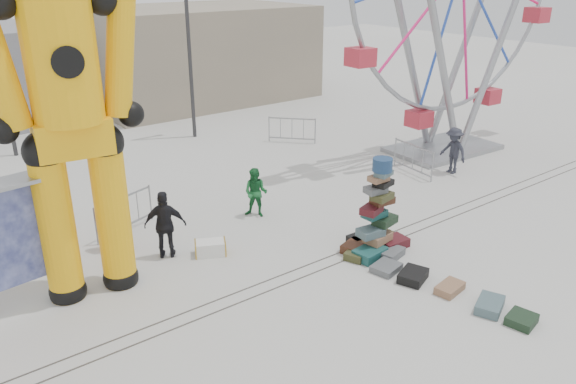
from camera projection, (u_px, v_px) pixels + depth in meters
ground at (342, 278)px, 13.73m from camera, size 90.00×90.00×0.00m
track_line_near at (326, 268)px, 14.17m from camera, size 40.00×0.04×0.01m
track_line_far at (316, 262)px, 14.46m from camera, size 40.00×0.04×0.01m
building_right at (195, 53)px, 31.46m from camera, size 12.00×8.00×5.00m
lamp_post_right at (190, 33)px, 23.36m from camera, size 1.41×0.25×8.00m
suitcase_tower at (377, 225)px, 14.81m from camera, size 1.83×1.62×2.60m
crash_test_dummy at (69, 110)px, 11.60m from camera, size 3.26×1.43×8.18m
steamer_trunk at (210, 248)px, 14.77m from camera, size 0.93×0.78×0.38m
row_case_0 at (358, 253)px, 14.69m from camera, size 0.95×0.76×0.21m
row_case_1 at (386, 268)px, 14.02m from camera, size 0.82×0.72×0.17m
row_case_2 at (413, 276)px, 13.58m from camera, size 0.91×0.80×0.24m
row_case_3 at (450, 288)px, 13.12m from camera, size 0.81×0.55×0.19m
row_case_4 at (490, 305)px, 12.43m from camera, size 0.95×0.79×0.23m
row_case_5 at (522, 320)px, 11.95m from camera, size 0.73×0.66×0.20m
barricade_dummy_c at (124, 214)px, 15.92m from camera, size 1.92×0.77×1.10m
barricade_wheel_front at (413, 159)px, 20.38m from camera, size 0.36×2.00×1.10m
barricade_wheel_back at (292, 130)px, 23.95m from camera, size 1.43×1.53×1.10m
pedestrian_red at (109, 221)px, 14.81m from camera, size 0.71×0.59×1.68m
pedestrian_green at (256, 193)px, 16.83m from camera, size 0.91×0.94×1.52m
pedestrian_black at (165, 225)px, 14.40m from camera, size 1.15×0.94×1.83m
pedestrian_grey at (453, 151)px, 20.33m from camera, size 0.71×1.14×1.71m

